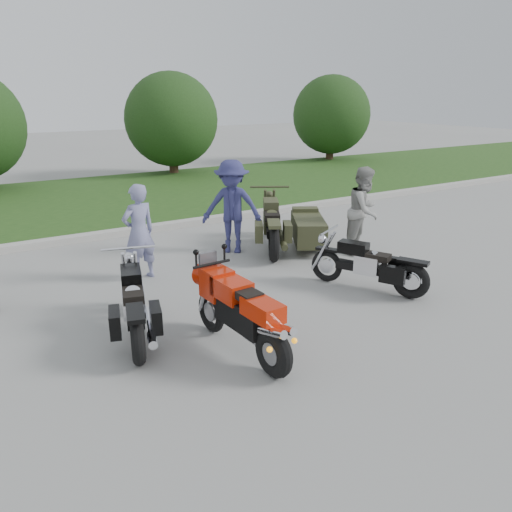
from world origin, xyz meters
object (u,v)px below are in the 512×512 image
cruiser_sidecar (293,228)px  person_denim (232,207)px  sportbike_red (241,312)px  cruiser_left (135,308)px  cruiser_right (372,267)px  person_grey (364,210)px  person_stripe (139,232)px

cruiser_sidecar → person_denim: 1.40m
sportbike_red → cruiser_left: (-1.03, 1.13, -0.13)m
cruiser_left → cruiser_right: bearing=9.7°
cruiser_right → person_denim: size_ratio=0.99×
cruiser_right → cruiser_sidecar: cruiser_sidecar is taller
cruiser_right → person_denim: bearing=80.4°
sportbike_red → cruiser_left: bearing=128.4°
cruiser_left → cruiser_right: 4.02m
person_grey → person_denim: 2.74m
cruiser_left → person_denim: size_ratio=1.15×
person_denim → cruiser_sidecar: bearing=14.0°
sportbike_red → person_denim: bearing=58.8°
person_denim → cruiser_left: bearing=-99.9°
sportbike_red → cruiser_right: bearing=9.7°
sportbike_red → person_stripe: 3.33m
cruiser_left → person_denim: 4.10m
person_stripe → person_grey: person_grey is taller
cruiser_sidecar → cruiser_right: bearing=-64.7°
cruiser_sidecar → person_grey: person_grey is taller
person_stripe → person_denim: person_denim is taller
cruiser_left → person_stripe: (0.83, 2.18, 0.42)m
person_grey → person_denim: person_denim is taller
person_stripe → person_grey: bearing=156.1°
cruiser_sidecar → person_denim: person_denim is taller
sportbike_red → cruiser_right: 3.06m
person_stripe → person_denim: (2.18, 0.55, 0.10)m
person_stripe → cruiser_sidecar: bearing=167.6°
sportbike_red → cruiser_sidecar: size_ratio=0.86×
person_stripe → sportbike_red: bearing=80.7°
cruiser_left → person_grey: size_ratio=1.23×
sportbike_red → cruiser_sidecar: (3.17, 3.33, -0.11)m
person_grey → cruiser_sidecar: bearing=117.4°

